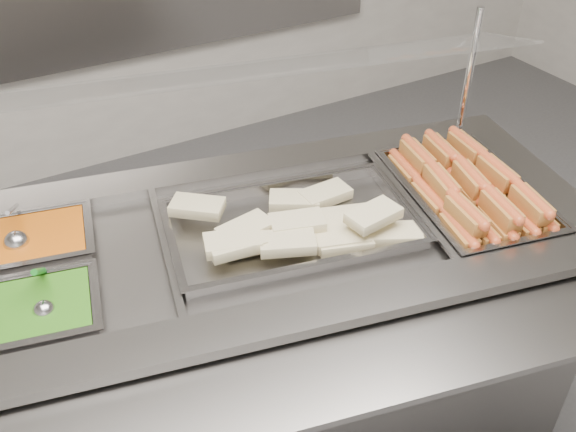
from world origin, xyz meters
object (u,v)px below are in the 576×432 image
sneeze_guard (247,75)px  pan_wraps (291,229)px  steam_counter (273,336)px  serving_spoon (43,304)px  pan_hotdogs (465,200)px  ladle (17,241)px

sneeze_guard → pan_wraps: size_ratio=2.24×
steam_counter → sneeze_guard: size_ratio=1.20×
serving_spoon → pan_hotdogs: bearing=-5.3°
pan_wraps → pan_hotdogs: bearing=-12.2°
pan_wraps → steam_counter: bearing=167.8°
sneeze_guard → serving_spoon: 0.77m
pan_wraps → ladle: size_ratio=3.83×
sneeze_guard → pan_hotdogs: bearing=-31.5°
pan_wraps → sneeze_guard: bearing=93.2°
pan_hotdogs → pan_wraps: bearing=167.8°
sneeze_guard → pan_wraps: 0.43m
pan_hotdogs → serving_spoon: 1.20m
steam_counter → ladle: ladle is taller
sneeze_guard → pan_wraps: sneeze_guard is taller
sneeze_guard → serving_spoon: sneeze_guard is taller
steam_counter → ladle: (-0.61, 0.26, 0.44)m
pan_wraps → serving_spoon: bearing=-179.7°
sneeze_guard → pan_hotdogs: 0.74m
ladle → pan_hotdogs: bearing=-17.9°
sneeze_guard → pan_wraps: (0.01, -0.22, -0.37)m
ladle → serving_spoon: serving_spoon is taller
steam_counter → pan_hotdogs: pan_hotdogs is taller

